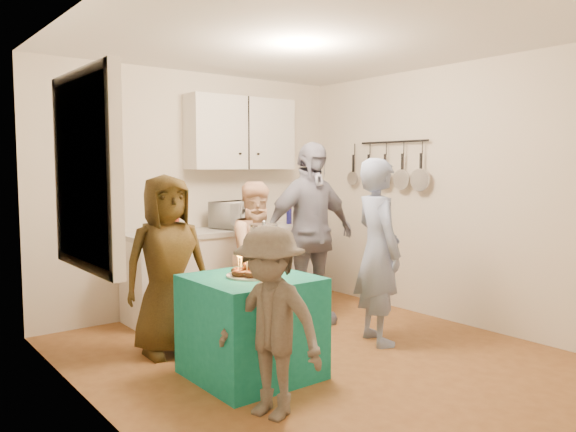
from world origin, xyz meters
TOP-DOWN VIEW (x-y plane):
  - floor at (0.00, 0.00)m, footprint 4.00×4.00m
  - ceiling at (0.00, 0.00)m, footprint 4.00×4.00m
  - back_wall at (0.00, 2.00)m, footprint 3.60×3.60m
  - left_wall at (-1.80, 0.00)m, footprint 4.00×4.00m
  - right_wall at (1.80, 0.00)m, footprint 4.00×4.00m
  - window_night at (-1.77, 0.30)m, footprint 0.04×1.00m
  - counter at (0.20, 1.70)m, footprint 2.20×0.58m
  - countertop at (0.20, 1.70)m, footprint 2.24×0.62m
  - upper_cabinet at (0.50, 1.85)m, footprint 1.30×0.30m
  - pot_rack at (1.72, 0.70)m, footprint 0.12×1.00m
  - microwave at (0.33, 1.70)m, footprint 0.60×0.48m
  - party_table at (-0.67, -0.06)m, footprint 0.85×0.85m
  - donut_cake at (-0.66, -0.06)m, footprint 0.38×0.38m
  - punch_jar at (-0.40, 0.16)m, footprint 0.22×0.22m
  - man_birthday at (0.69, -0.07)m, footprint 0.58×0.70m
  - woman_back_left at (-0.93, 0.80)m, footprint 0.78×0.54m
  - woman_back_center at (0.11, 0.95)m, footprint 0.72×0.57m
  - woman_back_right at (0.60, 0.77)m, footprint 1.09×0.49m
  - child_near_left at (-0.96, -0.70)m, footprint 0.66×0.88m

SIDE VIEW (x-z plane):
  - floor at x=0.00m, z-range 0.00..0.00m
  - party_table at x=-0.67m, z-range 0.00..0.76m
  - counter at x=0.20m, z-range 0.00..0.86m
  - child_near_left at x=-0.96m, z-range 0.00..1.21m
  - woman_back_center at x=0.11m, z-range 0.00..1.44m
  - woman_back_left at x=-0.93m, z-range 0.00..1.52m
  - man_birthday at x=0.69m, z-range 0.00..1.65m
  - donut_cake at x=-0.66m, z-range 0.76..0.94m
  - countertop at x=0.20m, z-range 0.86..0.91m
  - woman_back_right at x=0.60m, z-range 0.00..1.82m
  - punch_jar at x=-0.40m, z-range 0.76..1.10m
  - microwave at x=0.33m, z-range 0.91..1.20m
  - back_wall at x=0.00m, z-range 1.30..1.30m
  - left_wall at x=-1.80m, z-range 1.30..1.30m
  - right_wall at x=1.80m, z-range 1.30..1.30m
  - window_night at x=-1.77m, z-range 0.95..2.15m
  - pot_rack at x=1.72m, z-range 1.30..1.90m
  - upper_cabinet at x=0.50m, z-range 1.55..2.35m
  - ceiling at x=0.00m, z-range 2.60..2.60m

